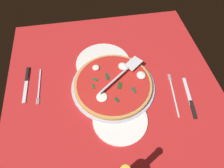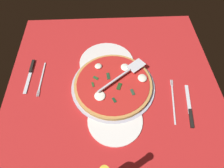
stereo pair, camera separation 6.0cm
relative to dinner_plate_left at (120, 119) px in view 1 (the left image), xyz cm
name	(u,v)px [view 1 (the left image)]	position (x,y,z in cm)	size (l,w,h in cm)	color
ground_plane	(112,84)	(17.70, 0.04, -0.90)	(92.02, 92.02, 0.80)	red
pizza_pan	(112,86)	(16.16, 0.50, 0.03)	(36.07, 36.07, 1.05)	#ADAEC3
dinner_plate_left	(120,119)	(0.00, 0.00, 0.00)	(21.43, 21.43, 1.00)	white
dinner_plate_right	(103,63)	(29.92, 2.45, 0.00)	(25.49, 25.49, 1.00)	white
pizza	(112,84)	(16.22, 0.42, 1.51)	(33.52, 33.52, 3.01)	#C58E48
pizza_server	(122,73)	(19.35, -4.47, 3.93)	(18.17, 21.96, 1.00)	silver
place_setting_near	(182,98)	(5.39, -27.41, -0.15)	(22.98, 16.34, 1.40)	white
place_setting_far	(33,84)	(23.20, 34.69, -0.15)	(20.43, 13.19, 1.40)	white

